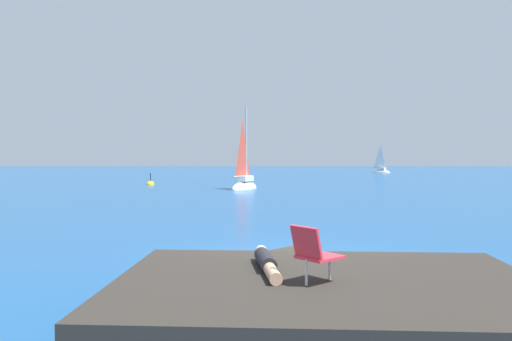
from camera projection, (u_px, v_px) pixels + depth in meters
name	position (u px, v px, depth m)	size (l,w,h in m)	color
ground_plane	(291.00, 259.00, 10.94)	(160.00, 160.00, 0.00)	navy
shore_ledge	(327.00, 297.00, 7.15)	(5.92, 4.10, 0.51)	#2D2823
boulder_seaward	(293.00, 279.00, 9.21)	(1.13, 0.91, 0.62)	#2B2924
boulder_inland	(283.00, 281.00, 9.08)	(1.52, 1.21, 0.83)	#2F2C23
sailboat_near	(244.00, 184.00, 32.39)	(2.15, 3.17, 5.73)	white
sailboat_far	(381.00, 171.00, 59.82)	(2.15, 1.95, 4.13)	white
person_sunbather	(266.00, 262.00, 7.72)	(0.40, 1.76, 0.25)	black
beach_chair	(314.00, 251.00, 6.88)	(0.76, 0.75, 0.80)	#E03342
marker_buoy	(151.00, 185.00, 36.91)	(0.56, 0.56, 1.13)	yellow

